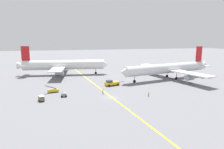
{
  "coord_description": "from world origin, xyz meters",
  "views": [
    {
      "loc": [
        -17.77,
        -65.89,
        20.46
      ],
      "look_at": [
        6.56,
        22.67,
        4.0
      ],
      "focal_mm": 32.42,
      "sensor_mm": 36.0,
      "label": 1
    }
  ],
  "objects_px": {
    "gse_gpu_cart_small": "(64,95)",
    "gse_baggage_cart_trailing": "(41,98)",
    "ground_crew_marshaller_foreground": "(149,94)",
    "pushback_tug": "(112,83)",
    "airliner_at_gate_left": "(63,65)",
    "gse_belt_loader_portside": "(53,90)",
    "ground_crew_wing_walker_right": "(103,92)",
    "airliner_being_pushed": "(168,69)"
  },
  "relations": [
    {
      "from": "gse_gpu_cart_small",
      "to": "gse_baggage_cart_trailing",
      "type": "bearing_deg",
      "value": -158.56
    },
    {
      "from": "ground_crew_marshaller_foreground",
      "to": "gse_gpu_cart_small",
      "type": "bearing_deg",
      "value": 165.85
    },
    {
      "from": "pushback_tug",
      "to": "ground_crew_marshaller_foreground",
      "type": "distance_m",
      "value": 21.36
    },
    {
      "from": "airliner_at_gate_left",
      "to": "ground_crew_marshaller_foreground",
      "type": "distance_m",
      "value": 60.15
    },
    {
      "from": "gse_belt_loader_portside",
      "to": "gse_baggage_cart_trailing",
      "type": "height_order",
      "value": "gse_belt_loader_portside"
    },
    {
      "from": "airliner_at_gate_left",
      "to": "gse_baggage_cart_trailing",
      "type": "relative_size",
      "value": 16.42
    },
    {
      "from": "gse_belt_loader_portside",
      "to": "ground_crew_marshaller_foreground",
      "type": "height_order",
      "value": "gse_belt_loader_portside"
    },
    {
      "from": "pushback_tug",
      "to": "ground_crew_wing_walker_right",
      "type": "xyz_separation_m",
      "value": [
        -6.69,
        -12.27,
        -0.3
      ]
    },
    {
      "from": "gse_gpu_cart_small",
      "to": "gse_belt_loader_portside",
      "type": "bearing_deg",
      "value": 117.35
    },
    {
      "from": "pushback_tug",
      "to": "ground_crew_wing_walker_right",
      "type": "relative_size",
      "value": 5.67
    },
    {
      "from": "airliner_being_pushed",
      "to": "gse_gpu_cart_small",
      "type": "xyz_separation_m",
      "value": [
        -52.46,
        -19.14,
        -4.53
      ]
    },
    {
      "from": "airliner_at_gate_left",
      "to": "airliner_being_pushed",
      "type": "xyz_separation_m",
      "value": [
        50.88,
        -26.67,
        -0.17
      ]
    },
    {
      "from": "gse_baggage_cart_trailing",
      "to": "airliner_being_pushed",
      "type": "bearing_deg",
      "value": 20.22
    },
    {
      "from": "pushback_tug",
      "to": "airliner_being_pushed",
      "type": "bearing_deg",
      "value": 12.29
    },
    {
      "from": "pushback_tug",
      "to": "gse_belt_loader_portside",
      "type": "height_order",
      "value": "gse_belt_loader_portside"
    },
    {
      "from": "airliner_at_gate_left",
      "to": "pushback_tug",
      "type": "height_order",
      "value": "airliner_at_gate_left"
    },
    {
      "from": "gse_belt_loader_portside",
      "to": "ground_crew_wing_walker_right",
      "type": "bearing_deg",
      "value": -22.07
    },
    {
      "from": "airliner_at_gate_left",
      "to": "ground_crew_wing_walker_right",
      "type": "height_order",
      "value": "airliner_at_gate_left"
    },
    {
      "from": "gse_belt_loader_portside",
      "to": "gse_gpu_cart_small",
      "type": "height_order",
      "value": "gse_belt_loader_portside"
    },
    {
      "from": "airliner_at_gate_left",
      "to": "gse_gpu_cart_small",
      "type": "distance_m",
      "value": 46.08
    },
    {
      "from": "pushback_tug",
      "to": "ground_crew_marshaller_foreground",
      "type": "bearing_deg",
      "value": -66.93
    },
    {
      "from": "gse_baggage_cart_trailing",
      "to": "ground_crew_wing_walker_right",
      "type": "bearing_deg",
      "value": 7.65
    },
    {
      "from": "pushback_tug",
      "to": "gse_gpu_cart_small",
      "type": "xyz_separation_m",
      "value": [
        -20.91,
        -12.27,
        -0.38
      ]
    },
    {
      "from": "gse_gpu_cart_small",
      "to": "pushback_tug",
      "type": "bearing_deg",
      "value": 30.41
    },
    {
      "from": "airliner_at_gate_left",
      "to": "ground_crew_wing_walker_right",
      "type": "distance_m",
      "value": 47.74
    },
    {
      "from": "pushback_tug",
      "to": "ground_crew_marshaller_foreground",
      "type": "height_order",
      "value": "pushback_tug"
    },
    {
      "from": "airliner_at_gate_left",
      "to": "airliner_being_pushed",
      "type": "relative_size",
      "value": 0.93
    },
    {
      "from": "ground_crew_marshaller_foreground",
      "to": "airliner_at_gate_left",
      "type": "bearing_deg",
      "value": 117.51
    },
    {
      "from": "ground_crew_marshaller_foreground",
      "to": "airliner_being_pushed",
      "type": "bearing_deg",
      "value": 48.85
    },
    {
      "from": "gse_gpu_cart_small",
      "to": "gse_baggage_cart_trailing",
      "type": "relative_size",
      "value": 0.7
    },
    {
      "from": "airliner_being_pushed",
      "to": "gse_belt_loader_portside",
      "type": "distance_m",
      "value": 57.64
    },
    {
      "from": "gse_belt_loader_portside",
      "to": "pushback_tug",
      "type": "bearing_deg",
      "value": 11.38
    },
    {
      "from": "airliner_being_pushed",
      "to": "ground_crew_marshaller_foreground",
      "type": "xyz_separation_m",
      "value": [
        -23.18,
        -26.52,
        -4.42
      ]
    },
    {
      "from": "airliner_at_gate_left",
      "to": "gse_gpu_cart_small",
      "type": "relative_size",
      "value": 23.55
    },
    {
      "from": "airliner_being_pushed",
      "to": "gse_gpu_cart_small",
      "type": "relative_size",
      "value": 25.26
    },
    {
      "from": "gse_belt_loader_portside",
      "to": "ground_crew_marshaller_foreground",
      "type": "distance_m",
      "value": 36.17
    },
    {
      "from": "airliner_being_pushed",
      "to": "pushback_tug",
      "type": "bearing_deg",
      "value": -167.71
    },
    {
      "from": "airliner_at_gate_left",
      "to": "gse_belt_loader_portside",
      "type": "relative_size",
      "value": 9.93
    },
    {
      "from": "airliner_at_gate_left",
      "to": "ground_crew_wing_walker_right",
      "type": "xyz_separation_m",
      "value": [
        12.64,
        -45.81,
        -4.62
      ]
    },
    {
      "from": "ground_crew_wing_walker_right",
      "to": "gse_belt_loader_portside",
      "type": "bearing_deg",
      "value": 157.93
    },
    {
      "from": "ground_crew_wing_walker_right",
      "to": "ground_crew_marshaller_foreground",
      "type": "xyz_separation_m",
      "value": [
        15.06,
        -7.39,
        0.02
      ]
    },
    {
      "from": "gse_gpu_cart_small",
      "to": "gse_baggage_cart_trailing",
      "type": "height_order",
      "value": "gse_gpu_cart_small"
    }
  ]
}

